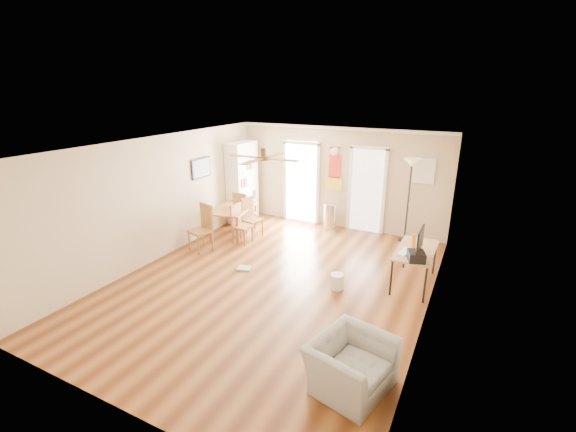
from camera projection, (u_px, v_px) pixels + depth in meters
The scene contains 29 objects.
floor at pixel (274, 282), 7.43m from camera, with size 7.00×7.00×0.00m, color brown.
ceiling at pixel (272, 145), 6.60m from camera, with size 5.50×7.00×0.00m, color silver, non-canonical shape.
wall_back at pixel (339, 178), 9.97m from camera, with size 5.50×0.04×2.60m, color beige, non-canonical shape.
wall_front at pixel (111, 314), 4.06m from camera, with size 5.50×0.04×2.60m, color beige, non-canonical shape.
wall_left at pixel (159, 199), 8.19m from camera, with size 0.04×7.00×2.60m, color beige, non-canonical shape.
wall_right at pixel (433, 244), 5.84m from camera, with size 0.04×7.00×2.60m, color beige, non-canonical shape.
crown_molding at pixel (272, 148), 6.61m from camera, with size 5.50×7.00×0.08m, color white, non-canonical shape.
kitchen_doorway at pixel (302, 183), 10.49m from camera, with size 0.90×0.10×2.10m, color white, non-canonical shape.
bathroom_doorway at pixel (367, 191), 9.72m from camera, with size 0.80×0.10×2.10m, color white, non-canonical shape.
wall_decal at pixel (335, 168), 9.93m from camera, with size 0.46×0.03×1.10m, color red.
ac_grille at pixel (424, 171), 8.94m from camera, with size 0.50×0.04×0.60m, color white.
framed_poster at pixel (201, 168), 9.24m from camera, with size 0.04×0.66×0.48m, color black.
ceiling_fan at pixel (263, 158), 6.40m from camera, with size 1.24×1.24×0.20m, color #593819, non-canonical shape.
bookshelf at pixel (242, 182), 10.54m from camera, with size 0.43×0.97×2.15m, color silver, non-canonical shape.
dining_table at pixel (234, 220), 9.80m from camera, with size 0.81×1.36×0.68m, color #A66835, non-canonical shape.
dining_chair_right_a at pixel (252, 218), 9.51m from camera, with size 0.40×0.40×0.97m, color #985631, non-canonical shape.
dining_chair_right_b at pixel (242, 224), 9.13m from camera, with size 0.38×0.38×0.93m, color #AD6F37, non-canonical shape.
dining_chair_near at pixel (200, 228), 8.70m from camera, with size 0.43×0.43×1.05m, color #A16534, non-canonical shape.
dining_chair_far at pixel (245, 211), 9.95m from camera, with size 0.42×0.42×1.02m, color olive, non-canonical shape.
trash_can at pixel (330, 217), 10.06m from camera, with size 0.31×0.31×0.68m, color silver.
torchiere_lamp at pixel (408, 201), 9.08m from camera, with size 0.38×0.38×2.00m, color black, non-canonical shape.
computer_desk at pixel (414, 267), 7.26m from camera, with size 0.65×1.31×0.70m, color tan, non-canonical shape.
imac at pixel (420, 244), 6.71m from camera, with size 0.08×0.58×0.54m, color black, non-canonical shape.
keyboard at pixel (404, 251), 7.04m from camera, with size 0.13×0.41×0.02m, color white.
printer at pixel (416, 256), 6.67m from camera, with size 0.27×0.32×0.16m, color black.
orange_bottle at pixel (414, 241), 7.22m from camera, with size 0.09×0.09×0.26m, color orange.
wastebasket_a at pixel (337, 282), 7.15m from camera, with size 0.25×0.25×0.28m, color white.
floor_cloth at pixel (244, 268), 7.93m from camera, with size 0.29×0.22×0.04m, color gray.
armchair at pixel (351, 365), 4.76m from camera, with size 0.98×0.86×0.64m, color #9A9B96.
Camera 1 is at (3.24, -5.80, 3.57)m, focal length 24.27 mm.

